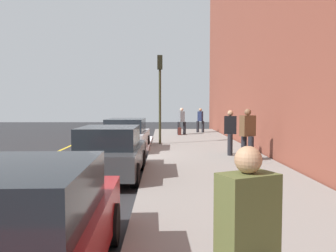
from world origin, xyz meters
name	(u,v)px	position (x,y,z in m)	size (l,w,h in m)	color
ground_plane	(125,156)	(0.00, 0.00, 0.00)	(56.00, 56.00, 0.00)	#28282B
sidewalk	(204,154)	(0.00, -3.30, 0.07)	(28.00, 4.60, 0.15)	gray
lane_stripe_centre	(47,156)	(0.00, 3.20, 0.00)	(28.00, 0.14, 0.01)	gold
snow_bank_curb	(145,144)	(3.46, -0.70, 0.11)	(6.59, 0.56, 0.22)	white
parked_car_red	(22,229)	(-10.70, 0.01, 0.76)	(4.28, 1.99, 1.51)	black
parked_car_charcoal	(110,152)	(-4.32, -0.04, 0.76)	(4.16, 1.94, 1.51)	black
parked_car_silver	(126,135)	(1.35, 0.05, 0.76)	(4.27, 2.01, 1.51)	black
pedestrian_grey_coat	(182,120)	(8.86, -2.85, 1.09)	(0.53, 0.57, 1.77)	black
pedestrian_olive_coat	(247,243)	(-11.88, -2.25, 1.05)	(0.52, 0.53, 1.68)	black
pedestrian_black_coat	(230,131)	(-0.66, -4.26, 1.10)	(0.58, 0.52, 1.77)	black
pedestrian_navy_coat	(200,120)	(10.50, -4.28, 1.07)	(0.54, 0.54, 1.72)	black
pedestrian_brown_coat	(248,133)	(-2.04, -4.62, 1.14)	(0.58, 0.58, 1.85)	black
traffic_light_pole	(160,84)	(3.31, -1.45, 3.16)	(0.35, 0.26, 4.46)	#2D2D19
rolling_suitcase	(180,131)	(8.46, -2.70, 0.39)	(0.34, 0.22, 0.84)	#471E19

